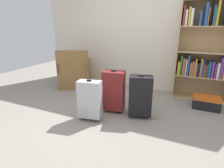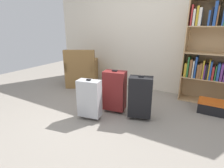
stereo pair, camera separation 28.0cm
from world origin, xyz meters
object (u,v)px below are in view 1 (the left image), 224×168
at_px(armchair, 75,73).
at_px(storage_box, 206,102).
at_px(suitcase_dark_red, 114,90).
at_px(bookshelf, 204,50).
at_px(mug, 91,89).
at_px(suitcase_black, 140,96).
at_px(suitcase_silver, 90,99).

relative_size(armchair, storage_box, 2.07).
relative_size(armchair, suitcase_dark_red, 1.29).
height_order(bookshelf, mug, bookshelf).
bearing_deg(bookshelf, mug, -167.20).
distance_m(bookshelf, mug, 2.45).
relative_size(mug, suitcase_black, 0.17).
xyz_separation_m(armchair, suitcase_black, (1.87, -0.88, 0.05)).
distance_m(bookshelf, suitcase_silver, 2.35).
height_order(storage_box, suitcase_black, suitcase_black).
bearing_deg(storage_box, armchair, 178.30).
bearing_deg(mug, suitcase_black, -28.99).
bearing_deg(mug, bookshelf, 12.80).
xyz_separation_m(bookshelf, suitcase_black, (-0.86, -1.25, -0.62)).
height_order(mug, suitcase_dark_red, suitcase_dark_red).
distance_m(bookshelf, storage_box, 0.99).
bearing_deg(suitcase_silver, mug, 119.97).
height_order(armchair, storage_box, armchair).
height_order(suitcase_dark_red, suitcase_black, suitcase_dark_red).
bearing_deg(suitcase_dark_red, bookshelf, 42.71).
bearing_deg(bookshelf, suitcase_black, -124.74).
bearing_deg(armchair, suitcase_silver, -47.19).
relative_size(bookshelf, armchair, 1.97).
bearing_deg(bookshelf, armchair, -172.45).
bearing_deg(suitcase_black, mug, 151.01).
xyz_separation_m(armchair, suitcase_silver, (1.19, -1.29, 0.02)).
bearing_deg(armchair, storage_box, -1.70).
height_order(mug, suitcase_black, suitcase_black).
height_order(armchair, suitcase_silver, armchair).
bearing_deg(mug, storage_box, 1.30).
height_order(bookshelf, storage_box, bookshelf).
xyz_separation_m(storage_box, suitcase_dark_red, (-1.47, -0.78, 0.27)).
xyz_separation_m(mug, suitcase_dark_red, (0.88, -0.73, 0.33)).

